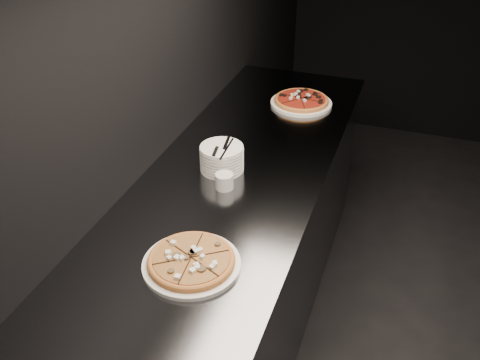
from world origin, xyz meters
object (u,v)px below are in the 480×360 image
(plate_stack, at_px, (222,158))
(pizza_tomato, at_px, (301,101))
(cutlery, at_px, (222,148))
(pizza_mushroom, at_px, (191,261))
(ramekin, at_px, (224,181))
(counter, at_px, (236,255))

(plate_stack, bearing_deg, pizza_tomato, 77.74)
(cutlery, bearing_deg, plate_stack, 108.07)
(pizza_mushroom, xyz_separation_m, ramekin, (-0.06, 0.48, 0.01))
(cutlery, height_order, ramekin, cutlery)
(pizza_mushroom, height_order, cutlery, cutlery)
(pizza_mushroom, distance_m, cutlery, 0.61)
(plate_stack, relative_size, ramekin, 2.49)
(plate_stack, height_order, ramekin, plate_stack)
(ramekin, bearing_deg, pizza_tomato, 83.44)
(plate_stack, height_order, cutlery, cutlery)
(ramekin, bearing_deg, cutlery, 114.60)
(ramekin, bearing_deg, counter, 87.63)
(pizza_tomato, height_order, plate_stack, plate_stack)
(cutlery, distance_m, ramekin, 0.15)
(counter, bearing_deg, plate_stack, 168.56)
(plate_stack, distance_m, cutlery, 0.06)
(pizza_mushroom, bearing_deg, plate_stack, 101.65)
(counter, height_order, ramekin, ramekin)
(counter, bearing_deg, ramekin, -92.37)
(pizza_mushroom, relative_size, plate_stack, 2.10)
(plate_stack, bearing_deg, pizza_mushroom, -78.35)
(pizza_mushroom, distance_m, ramekin, 0.48)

